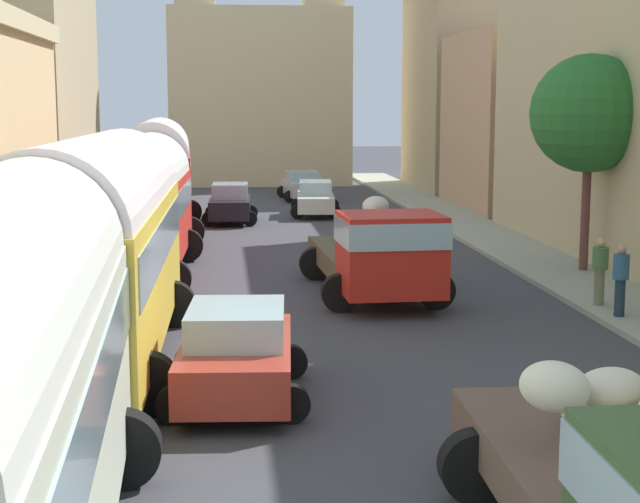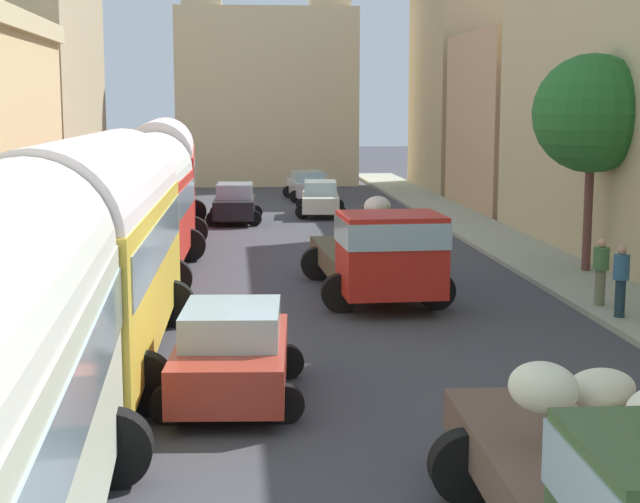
{
  "view_description": "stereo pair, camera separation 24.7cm",
  "coord_description": "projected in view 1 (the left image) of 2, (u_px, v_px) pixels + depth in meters",
  "views": [
    {
      "loc": [
        -2.24,
        -2.5,
        4.86
      ],
      "look_at": [
        0.0,
        19.97,
        1.39
      ],
      "focal_mm": 54.8,
      "sensor_mm": 36.0,
      "label": 1
    },
    {
      "loc": [
        -2.0,
        -2.52,
        4.86
      ],
      "look_at": [
        0.0,
        19.97,
        1.39
      ],
      "focal_mm": 54.8,
      "sensor_mm": 36.0,
      "label": 2
    }
  ],
  "objects": [
    {
      "name": "distant_church",
      "position": [
        259.0,
        81.0,
        57.97
      ],
      "size": [
        10.49,
        6.57,
        18.2
      ],
      "color": "beige",
      "rests_on": "ground"
    },
    {
      "name": "sidewalk_left",
      "position": [
        56.0,
        263.0,
        29.25
      ],
      "size": [
        2.5,
        70.0,
        0.14
      ],
      "primitive_type": "cube",
      "color": "gray",
      "rests_on": "ground"
    },
    {
      "name": "building_right_4",
      "position": [
        461.0,
        84.0,
        53.79
      ],
      "size": [
        5.32,
        9.56,
        11.59
      ],
      "color": "tan",
      "rests_on": "ground"
    },
    {
      "name": "car_2",
      "position": [
        237.0,
        353.0,
        15.97
      ],
      "size": [
        2.52,
        4.01,
        1.56
      ],
      "color": "#A83324",
      "rests_on": "ground"
    },
    {
      "name": "parked_bus_2",
      "position": [
        137.0,
        201.0,
        26.73
      ],
      "size": [
        3.46,
        9.29,
        3.91
      ],
      "color": "red",
      "rests_on": "ground"
    },
    {
      "name": "pedestrian_2",
      "position": [
        621.0,
        278.0,
        21.56
      ],
      "size": [
        0.5,
        0.5,
        1.74
      ],
      "color": "#1D333D",
      "rests_on": "ground"
    },
    {
      "name": "car_3",
      "position": [
        230.0,
        203.0,
        39.39
      ],
      "size": [
        2.29,
        3.74,
        1.6
      ],
      "color": "black",
      "rests_on": "ground"
    },
    {
      "name": "building_right_3",
      "position": [
        512.0,
        122.0,
        43.92
      ],
      "size": [
        4.58,
        9.07,
        7.93
      ],
      "color": "tan",
      "rests_on": "ground"
    },
    {
      "name": "pedestrian_0",
      "position": [
        600.0,
        270.0,
        22.78
      ],
      "size": [
        0.41,
        0.41,
        1.72
      ],
      "color": "#707358",
      "rests_on": "ground"
    },
    {
      "name": "building_right_2",
      "position": [
        630.0,
        83.0,
        31.14
      ],
      "size": [
        4.94,
        15.0,
        10.84
      ],
      "color": "tan",
      "rests_on": "ground"
    },
    {
      "name": "car_1",
      "position": [
        303.0,
        185.0,
        48.61
      ],
      "size": [
        2.47,
        4.24,
        1.44
      ],
      "color": "silver",
      "rests_on": "ground"
    },
    {
      "name": "sidewalk_right",
      "position": [
        527.0,
        256.0,
        30.67
      ],
      "size": [
        2.5,
        70.0,
        0.14
      ],
      "primitive_type": "cube",
      "color": "#999E8B",
      "rests_on": "ground"
    },
    {
      "name": "cargo_truck_1",
      "position": [
        378.0,
        251.0,
        24.01
      ],
      "size": [
        3.37,
        7.14,
        2.31
      ],
      "color": "red",
      "rests_on": "ground"
    },
    {
      "name": "building_left_3",
      "position": [
        18.0,
        50.0,
        43.06
      ],
      "size": [
        5.82,
        12.91,
        14.23
      ],
      "color": "tan",
      "rests_on": "ground"
    },
    {
      "name": "parked_bus_3",
      "position": [
        158.0,
        171.0,
        35.55
      ],
      "size": [
        3.44,
        9.66,
        4.22
      ],
      "color": "red",
      "rests_on": "ground"
    },
    {
      "name": "roadside_tree_2",
      "position": [
        589.0,
        114.0,
        27.01
      ],
      "size": [
        3.29,
        3.29,
        6.18
      ],
      "color": "brown",
      "rests_on": "ground"
    },
    {
      "name": "car_0",
      "position": [
        315.0,
        198.0,
        42.02
      ],
      "size": [
        2.34,
        4.39,
        1.48
      ],
      "color": "silver",
      "rests_on": "ground"
    },
    {
      "name": "parked_bus_1",
      "position": [
        94.0,
        240.0,
        17.85
      ],
      "size": [
        3.45,
        9.87,
        4.25
      ],
      "color": "gold",
      "rests_on": "ground"
    },
    {
      "name": "ground_plane",
      "position": [
        297.0,
        261.0,
        29.97
      ],
      "size": [
        154.0,
        154.0,
        0.0
      ],
      "primitive_type": "plane",
      "color": "#3D3D43"
    }
  ]
}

